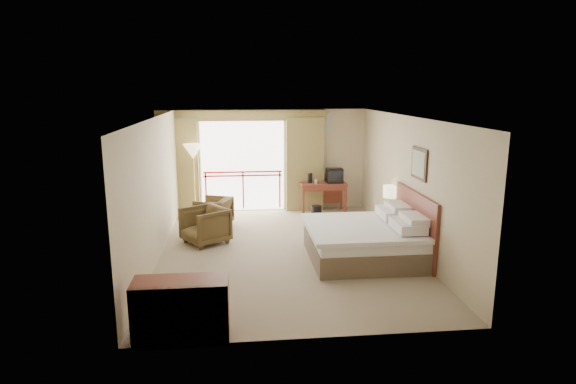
{
  "coord_description": "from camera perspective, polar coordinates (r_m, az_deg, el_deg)",
  "views": [
    {
      "loc": [
        -0.94,
        -9.25,
        3.25
      ],
      "look_at": [
        0.09,
        0.4,
        1.14
      ],
      "focal_mm": 30.0,
      "sensor_mm": 36.0,
      "label": 1
    }
  ],
  "objects": [
    {
      "name": "floor_lamp",
      "position": [
        12.41,
        -11.2,
        4.4
      ],
      "size": [
        0.48,
        0.48,
        1.87
      ],
      "rotation": [
        0.0,
        0.0,
        0.07
      ],
      "color": "tan",
      "rests_on": "floor"
    },
    {
      "name": "bed",
      "position": [
        9.44,
        9.22,
        -5.64
      ],
      "size": [
        2.13,
        2.06,
        0.97
      ],
      "color": "brown",
      "rests_on": "floor"
    },
    {
      "name": "ceiling",
      "position": [
        9.32,
        -0.29,
        8.86
      ],
      "size": [
        7.0,
        7.0,
        0.0
      ],
      "primitive_type": "plane",
      "rotation": [
        3.14,
        0.0,
        0.0
      ],
      "color": "white",
      "rests_on": "wall_back"
    },
    {
      "name": "wall_right",
      "position": [
        10.05,
        14.05,
        0.98
      ],
      "size": [
        0.0,
        7.0,
        7.0
      ],
      "primitive_type": "plane",
      "rotation": [
        1.57,
        0.0,
        -1.57
      ],
      "color": "#C9B993",
      "rests_on": "ground"
    },
    {
      "name": "valance",
      "position": [
        12.65,
        -5.51,
        9.02
      ],
      "size": [
        4.4,
        0.22,
        0.28
      ],
      "primitive_type": "cube",
      "color": "olive",
      "rests_on": "wall_back"
    },
    {
      "name": "table_lamp",
      "position": [
        10.86,
        12.04,
        0.0
      ],
      "size": [
        0.32,
        0.32,
        0.56
      ],
      "rotation": [
        0.0,
        0.0,
        -0.24
      ],
      "color": "tan",
      "rests_on": "nightstand"
    },
    {
      "name": "curtain_left",
      "position": [
        12.85,
        -12.77,
        2.99
      ],
      "size": [
        1.0,
        0.26,
        2.5
      ],
      "primitive_type": "cube",
      "color": "olive",
      "rests_on": "wall_back"
    },
    {
      "name": "framed_art",
      "position": [
        9.41,
        15.28,
        3.25
      ],
      "size": [
        0.04,
        0.72,
        0.6
      ],
      "color": "black",
      "rests_on": "wall_right"
    },
    {
      "name": "wall_left",
      "position": [
        9.58,
        -15.33,
        0.36
      ],
      "size": [
        0.0,
        7.0,
        7.0
      ],
      "primitive_type": "plane",
      "rotation": [
        1.57,
        0.0,
        1.57
      ],
      "color": "#C9B993",
      "rests_on": "ground"
    },
    {
      "name": "cup",
      "position": [
        12.65,
        3.33,
        1.27
      ],
      "size": [
        0.09,
        0.09,
        0.11
      ],
      "primitive_type": "cylinder",
      "rotation": [
        0.0,
        0.0,
        -0.23
      ],
      "color": "white",
      "rests_on": "desk"
    },
    {
      "name": "armchair_far",
      "position": [
        11.71,
        -8.75,
        -4.01
      ],
      "size": [
        0.98,
        0.97,
        0.7
      ],
      "primitive_type": "imported",
      "rotation": [
        0.0,
        0.0,
        -1.94
      ],
      "color": "#43331A",
      "rests_on": "floor"
    },
    {
      "name": "armchair_near",
      "position": [
        10.5,
        -9.73,
        -5.97
      ],
      "size": [
        1.17,
        1.17,
        0.78
      ],
      "primitive_type": "imported",
      "rotation": [
        0.0,
        0.0,
        -0.97
      ],
      "color": "#43331A",
      "rests_on": "floor"
    },
    {
      "name": "hvac_vent",
      "position": [
        12.95,
        3.93,
        8.24
      ],
      "size": [
        0.5,
        0.04,
        0.5
      ],
      "primitive_type": "cube",
      "color": "silver",
      "rests_on": "wall_back"
    },
    {
      "name": "wall_back",
      "position": [
        12.93,
        -1.85,
        3.79
      ],
      "size": [
        5.0,
        0.0,
        5.0
      ],
      "primitive_type": "plane",
      "rotation": [
        1.57,
        0.0,
        0.0
      ],
      "color": "#C9B993",
      "rests_on": "ground"
    },
    {
      "name": "coffee_maker",
      "position": [
        12.66,
        2.62,
        1.64
      ],
      "size": [
        0.15,
        0.15,
        0.26
      ],
      "primitive_type": "cylinder",
      "rotation": [
        0.0,
        0.0,
        0.27
      ],
      "color": "black",
      "rests_on": "desk"
    },
    {
      "name": "dresser",
      "position": [
        6.61,
        -12.53,
        -13.5
      ],
      "size": [
        1.23,
        0.52,
        0.82
      ],
      "rotation": [
        0.0,
        0.0,
        0.03
      ],
      "color": "maroon",
      "rests_on": "floor"
    },
    {
      "name": "curtain_right",
      "position": [
        12.89,
        1.98,
        3.32
      ],
      "size": [
        1.0,
        0.26,
        2.5
      ],
      "primitive_type": "cube",
      "color": "olive",
      "rests_on": "wall_back"
    },
    {
      "name": "wall_front",
      "position": [
        6.13,
        3.04,
        -5.83
      ],
      "size": [
        5.0,
        0.0,
        5.0
      ],
      "primitive_type": "plane",
      "rotation": [
        -1.57,
        0.0,
        0.0
      ],
      "color": "#C9B993",
      "rests_on": "ground"
    },
    {
      "name": "floor",
      "position": [
        9.85,
        -0.27,
        -7.01
      ],
      "size": [
        7.0,
        7.0,
        0.0
      ],
      "primitive_type": "plane",
      "color": "gray",
      "rests_on": "ground"
    },
    {
      "name": "desk",
      "position": [
        12.82,
        4.12,
        0.38
      ],
      "size": [
        1.22,
        0.59,
        0.8
      ],
      "rotation": [
        0.0,
        0.0,
        -0.04
      ],
      "color": "maroon",
      "rests_on": "floor"
    },
    {
      "name": "side_table",
      "position": [
        11.2,
        -10.48,
        -2.93
      ],
      "size": [
        0.48,
        0.48,
        0.52
      ],
      "rotation": [
        0.0,
        0.0,
        0.27
      ],
      "color": "black",
      "rests_on": "floor"
    },
    {
      "name": "tv",
      "position": [
        12.75,
        5.52,
        1.95
      ],
      "size": [
        0.42,
        0.33,
        0.38
      ],
      "rotation": [
        0.0,
        0.0,
        0.05
      ],
      "color": "black",
      "rests_on": "desk"
    },
    {
      "name": "headboard",
      "position": [
        9.66,
        14.82,
        -3.79
      ],
      "size": [
        0.06,
        2.1,
        1.3
      ],
      "primitive_type": "cube",
      "color": "maroon",
      "rests_on": "wall_right"
    },
    {
      "name": "nightstand",
      "position": [
        10.98,
        11.95,
        -3.72
      ],
      "size": [
        0.41,
        0.48,
        0.56
      ],
      "primitive_type": "cube",
      "rotation": [
        0.0,
        0.0,
        -0.05
      ],
      "color": "maroon",
      "rests_on": "floor"
    },
    {
      "name": "balcony_door",
      "position": [
        12.9,
        -5.39,
        3.05
      ],
      "size": [
        2.4,
        0.0,
        2.4
      ],
      "primitive_type": "plane",
      "rotation": [
        1.57,
        0.0,
        0.0
      ],
      "color": "white",
      "rests_on": "wall_back"
    },
    {
      "name": "phone",
      "position": [
        10.75,
        12.02,
        -2.29
      ],
      "size": [
        0.2,
        0.16,
        0.09
      ],
      "primitive_type": "cube",
      "rotation": [
        0.0,
        0.0,
        0.03
      ],
      "color": "black",
      "rests_on": "nightstand"
    },
    {
      "name": "wastebasket",
      "position": [
        12.23,
        3.39,
        -2.38
      ],
      "size": [
        0.29,
        0.29,
        0.33
      ],
      "primitive_type": "cylinder",
      "rotation": [
        0.0,
        0.0,
        -0.12
      ],
      "color": "black",
      "rests_on": "floor"
    },
    {
      "name": "book",
      "position": [
        11.16,
        -10.51,
        -2.1
      ],
      "size": [
        0.16,
        0.21,
        0.02
      ],
      "primitive_type": "imported",
      "rotation": [
        0.0,
        0.0,
        0.06
      ],
      "color": "white",
      "rests_on": "side_table"
    },
    {
      "name": "balcony_railing",
      "position": [
        12.95,
        -5.35,
        1.34
      ],
      "size": [
        2.09,
        0.03,
        1.02
      ],
      "color": "red",
      "rests_on": "wall_back"
    }
  ]
}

